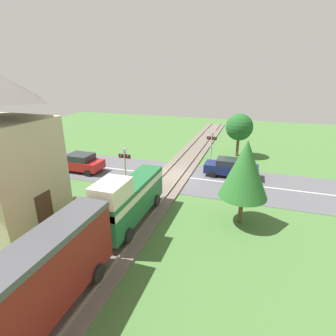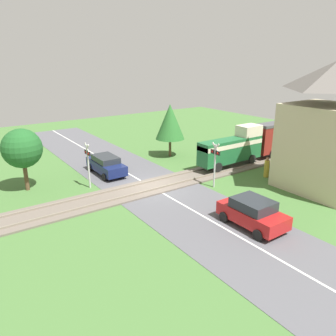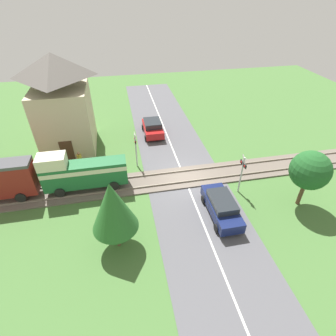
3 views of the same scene
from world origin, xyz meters
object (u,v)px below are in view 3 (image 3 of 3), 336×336
at_px(station_building, 62,106).
at_px(car_near_crossing, 221,206).
at_px(pedestrian_by_station, 80,161).
at_px(crossing_signal_east_approach, 136,146).
at_px(crossing_signal_west_approach, 242,170).
at_px(train, 32,177).
at_px(car_far_side, 153,127).

bearing_deg(station_building, car_near_crossing, -136.42).
bearing_deg(pedestrian_by_station, crossing_signal_east_approach, -98.51).
bearing_deg(pedestrian_by_station, station_building, 16.23).
relative_size(car_near_crossing, crossing_signal_east_approach, 1.32).
bearing_deg(crossing_signal_east_approach, crossing_signal_west_approach, -124.16).
relative_size(train, station_building, 1.52).
xyz_separation_m(car_far_side, crossing_signal_east_approach, (-5.48, 2.23, 1.27)).
height_order(train, station_building, station_building).
bearing_deg(crossing_signal_east_approach, station_building, 52.50).
bearing_deg(station_building, crossing_signal_east_approach, -127.50).
bearing_deg(station_building, car_far_side, -83.57).
relative_size(crossing_signal_west_approach, crossing_signal_east_approach, 1.00).
height_order(crossing_signal_west_approach, crossing_signal_east_approach, same).
bearing_deg(train, car_near_crossing, -109.48).
relative_size(train, car_near_crossing, 3.07).
bearing_deg(pedestrian_by_station, crossing_signal_west_approach, -115.12).
xyz_separation_m(train, crossing_signal_west_approach, (-2.49, -15.13, 0.23)).
relative_size(car_near_crossing, car_far_side, 1.15).
bearing_deg(car_far_side, car_near_crossing, -167.07).
distance_m(car_far_side, pedestrian_by_station, 8.52).
height_order(crossing_signal_east_approach, pedestrian_by_station, crossing_signal_east_approach).
bearing_deg(train, pedestrian_by_station, -42.62).
relative_size(crossing_signal_east_approach, station_building, 0.38).
bearing_deg(crossing_signal_east_approach, pedestrian_by_station, 81.49).
bearing_deg(car_near_crossing, crossing_signal_east_approach, 35.93).
relative_size(train, pedestrian_by_station, 8.38).
distance_m(train, crossing_signal_east_approach, 8.18).
relative_size(crossing_signal_east_approach, pedestrian_by_station, 2.07).
height_order(crossing_signal_west_approach, pedestrian_by_station, crossing_signal_west_approach).
height_order(car_near_crossing, crossing_signal_east_approach, crossing_signal_east_approach).
relative_size(car_far_side, crossing_signal_west_approach, 1.15).
bearing_deg(crossing_signal_east_approach, train, 107.75).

